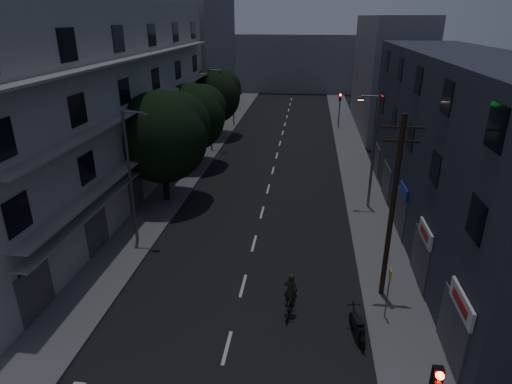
% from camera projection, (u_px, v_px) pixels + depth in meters
% --- Properties ---
extents(ground, '(160.00, 160.00, 0.00)m').
position_uv_depth(ground, '(273.00, 169.00, 39.08)').
color(ground, black).
rests_on(ground, ground).
extents(sidewalk_left, '(3.00, 90.00, 0.15)m').
position_uv_depth(sidewalk_left, '(193.00, 165.00, 39.90)').
color(sidewalk_left, '#565659').
rests_on(sidewalk_left, ground).
extents(sidewalk_right, '(3.00, 90.00, 0.15)m').
position_uv_depth(sidewalk_right, '(357.00, 171.00, 38.20)').
color(sidewalk_right, '#565659').
rests_on(sidewalk_right, ground).
extents(lane_markings, '(0.15, 60.50, 0.01)m').
position_uv_depth(lane_markings, '(278.00, 149.00, 44.81)').
color(lane_markings, beige).
rests_on(lane_markings, ground).
extents(building_left, '(7.00, 36.00, 14.00)m').
position_uv_depth(building_left, '(104.00, 103.00, 31.34)').
color(building_left, '#9E9E9A').
rests_on(building_left, ground).
extents(building_right, '(6.19, 28.00, 11.00)m').
position_uv_depth(building_right, '(459.00, 150.00, 25.53)').
color(building_right, '#292C37').
rests_on(building_right, ground).
extents(building_far_left, '(6.00, 20.00, 16.00)m').
position_uv_depth(building_far_left, '(201.00, 55.00, 58.49)').
color(building_far_left, slate).
rests_on(building_far_left, ground).
extents(building_far_right, '(6.00, 20.00, 13.00)m').
position_uv_depth(building_far_right, '(387.00, 74.00, 50.84)').
color(building_far_right, slate).
rests_on(building_far_right, ground).
extents(building_far_end, '(24.00, 8.00, 10.00)m').
position_uv_depth(building_far_end, '(295.00, 63.00, 78.46)').
color(building_far_end, slate).
rests_on(building_far_end, ground).
extents(tree_near, '(6.56, 6.56, 8.09)m').
position_uv_depth(tree_near, '(163.00, 133.00, 30.28)').
color(tree_near, black).
rests_on(tree_near, sidewalk_left).
extents(tree_mid, '(6.01, 6.01, 7.39)m').
position_uv_depth(tree_mid, '(192.00, 115.00, 38.08)').
color(tree_mid, black).
rests_on(tree_mid, sidewalk_left).
extents(tree_far, '(6.06, 6.06, 7.49)m').
position_uv_depth(tree_far, '(214.00, 94.00, 47.80)').
color(tree_far, black).
rests_on(tree_far, sidewalk_left).
extents(traffic_signal_far_right, '(0.28, 0.37, 4.10)m').
position_uv_depth(traffic_signal_far_right, '(340.00, 103.00, 51.98)').
color(traffic_signal_far_right, black).
rests_on(traffic_signal_far_right, sidewalk_right).
extents(traffic_signal_far_left, '(0.28, 0.37, 4.10)m').
position_uv_depth(traffic_signal_far_left, '(233.00, 101.00, 53.38)').
color(traffic_signal_far_left, black).
rests_on(traffic_signal_far_left, sidewalk_left).
extents(street_lamp_left_near, '(1.51, 0.25, 8.00)m').
position_uv_depth(street_lamp_left_near, '(131.00, 172.00, 24.65)').
color(street_lamp_left_near, '#525459').
rests_on(street_lamp_left_near, sidewalk_left).
extents(street_lamp_right, '(1.51, 0.25, 8.00)m').
position_uv_depth(street_lamp_right, '(372.00, 147.00, 29.32)').
color(street_lamp_right, slate).
rests_on(street_lamp_right, sidewalk_right).
extents(street_lamp_left_far, '(1.51, 0.25, 8.00)m').
position_uv_depth(street_lamp_left_far, '(211.00, 105.00, 43.05)').
color(street_lamp_left_far, '#585C5F').
rests_on(street_lamp_left_far, sidewalk_left).
extents(utility_pole, '(1.80, 0.24, 9.00)m').
position_uv_depth(utility_pole, '(393.00, 207.00, 19.48)').
color(utility_pole, black).
rests_on(utility_pole, sidewalk_right).
extents(bus_stop_sign, '(0.06, 0.35, 2.52)m').
position_uv_depth(bus_stop_sign, '(389.00, 285.00, 18.92)').
color(bus_stop_sign, '#595B60').
rests_on(bus_stop_sign, sidewalk_right).
extents(motorcycle, '(0.72, 2.11, 1.36)m').
position_uv_depth(motorcycle, '(357.00, 327.00, 18.36)').
color(motorcycle, black).
rests_on(motorcycle, ground).
extents(cyclist, '(0.81, 1.81, 2.21)m').
position_uv_depth(cyclist, '(290.00, 301.00, 19.72)').
color(cyclist, black).
rests_on(cyclist, ground).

